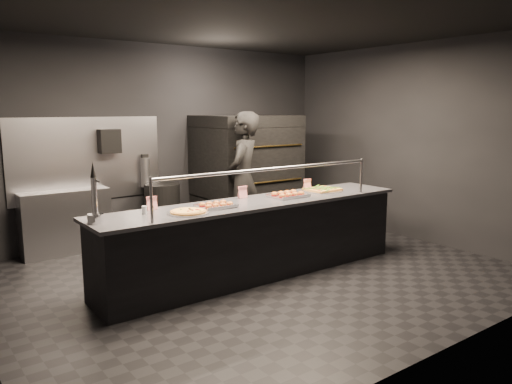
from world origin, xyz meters
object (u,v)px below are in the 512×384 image
Objects in this scene: pizza_oven at (246,173)px; trash_bin at (163,213)px; fire_extinguisher at (145,172)px; slider_tray_a at (216,205)px; square_pizza at (322,190)px; service_counter at (257,238)px; beer_tap at (95,206)px; towel_dispenser at (109,141)px; worker at (243,181)px; slider_tray_b at (288,195)px; round_pizza at (188,212)px; prep_shelf at (66,222)px.

pizza_oven is 1.53m from trash_bin.
fire_extinguisher is 2.46m from slider_tray_a.
service_counter is at bearing -176.47° from square_pizza.
service_counter is at bearing -0.16° from beer_tap.
towel_dispenser is 2.65m from beer_tap.
slider_tray_a is 0.21× the size of worker.
worker is at bearing 23.52° from beer_tap.
pizza_oven is at bearing 69.44° from slider_tray_b.
towel_dispenser reaches higher than trash_bin.
fire_extinguisher is at bearing 162.11° from pizza_oven.
slider_tray_a is 0.81× the size of square_pizza.
worker is at bearing 85.36° from slider_tray_b.
pizza_oven reaches higher than slider_tray_b.
slider_tray_a is at bearing -82.97° from towel_dispenser.
round_pizza is 0.22× the size of worker.
prep_shelf is 0.61× the size of worker.
round_pizza is 0.49× the size of trash_bin.
service_counter is 7.81× the size of square_pizza.
prep_shelf is 1.39m from fire_extinguisher.
slider_tray_b is (1.09, 0.04, 0.00)m from slider_tray_a.
round_pizza is at bearing -109.33° from trash_bin.
beer_tap reaches higher than round_pizza.
square_pizza reaches higher than round_pizza.
slider_tray_a is at bearing 5.62° from worker.
prep_shelf is 2.38× the size of fire_extinguisher.
worker is (-0.62, -0.80, 0.02)m from pizza_oven.
pizza_oven is 1.83m from square_pizza.
slider_tray_a is 0.47× the size of trash_bin.
service_counter is 3.42× the size of prep_shelf.
prep_shelf is at bearing 140.79° from square_pizza.
pizza_oven is 0.97× the size of worker.
towel_dispenser is 0.39× the size of trash_bin.
slider_tray_b is (-0.71, -1.90, -0.02)m from pizza_oven.
round_pizza is (-0.66, -2.53, -0.12)m from fire_extinguisher.
pizza_oven is at bearing 57.73° from service_counter.
worker reaches higher than fire_extinguisher.
beer_tap reaches higher than trash_bin.
beer_tap is (-3.15, -1.89, 0.12)m from pizza_oven.
trash_bin is at bearing -8.86° from prep_shelf.
slider_tray_b is at bearing -110.56° from pizza_oven.
towel_dispenser is at bearing 166.86° from pizza_oven.
fire_extinguisher is at bearing 98.30° from service_counter.
square_pizza is at bearing -39.21° from prep_shelf.
slider_tray_b reaches higher than square_pizza.
worker reaches higher than prep_shelf.
service_counter is 2.07× the size of worker.
slider_tray_b is 0.52× the size of trash_bin.
service_counter is 1.25m from square_pizza.
round_pizza is (-2.21, -2.03, -0.03)m from pizza_oven.
beer_tap is at bearing -123.74° from fire_extinguisher.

